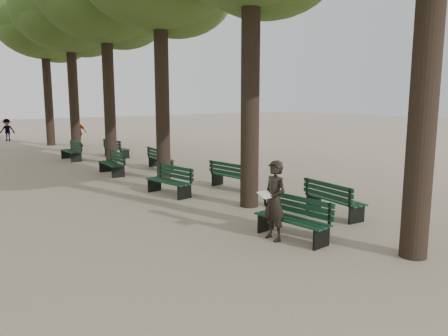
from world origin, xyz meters
TOP-DOWN VIEW (x-y plane):
  - ground at (0.00, 0.00)m, footprint 120.00×120.00m
  - tree_central_4 at (1.50, 18.00)m, footprint 6.00×6.00m
  - tree_central_5 at (1.50, 23.00)m, footprint 6.00×6.00m
  - bench_left_0 at (0.37, 0.19)m, footprint 0.73×1.84m
  - bench_left_1 at (0.37, 5.63)m, footprint 0.81×1.86m
  - bench_left_2 at (0.37, 10.29)m, footprint 0.69×1.83m
  - bench_left_3 at (0.37, 15.37)m, footprint 0.58×1.80m
  - bench_right_0 at (2.63, 0.87)m, footprint 0.77×1.85m
  - bench_right_1 at (2.63, 5.21)m, footprint 0.77×1.85m
  - bench_right_2 at (2.63, 10.33)m, footprint 0.78×1.86m
  - bench_right_3 at (2.63, 15.06)m, footprint 0.78×1.85m
  - man_with_map at (0.02, 0.39)m, footprint 0.63×0.72m
  - pedestrian_c at (2.68, 21.08)m, footprint 0.98×1.02m
  - pedestrian_b at (-0.21, 27.61)m, footprint 1.05×0.75m

SIDE VIEW (x-z plane):
  - ground at x=0.00m, z-range 0.00..0.00m
  - bench_left_0 at x=0.37m, z-range -0.19..0.73m
  - bench_left_1 at x=0.37m, z-range -0.19..0.73m
  - bench_left_2 at x=0.37m, z-range -0.19..0.73m
  - bench_left_3 at x=0.37m, z-range -0.19..0.73m
  - bench_right_0 at x=2.63m, z-range -0.19..0.73m
  - bench_right_1 at x=2.63m, z-range -0.19..0.73m
  - bench_right_2 at x=2.63m, z-range -0.19..0.73m
  - bench_right_3 at x=2.63m, z-range -0.19..0.73m
  - pedestrian_b at x=-0.21m, z-range 0.00..1.58m
  - man_with_map at x=0.02m, z-range 0.00..1.76m
  - pedestrian_c at x=2.68m, z-range 0.00..1.80m
  - tree_central_4 at x=1.50m, z-range 2.68..12.63m
  - tree_central_5 at x=1.50m, z-range 2.68..12.63m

